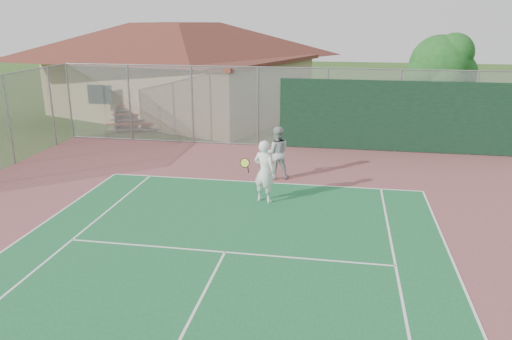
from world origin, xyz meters
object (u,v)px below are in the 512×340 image
Objects in this scene: player_grey_back at (277,153)px; clubhouse at (177,60)px; tree at (442,68)px; player_white_front at (264,172)px; bleachers at (145,117)px.

clubhouse is at bearing -69.26° from player_grey_back.
tree is 2.46× the size of player_white_front.
clubhouse is at bearing 66.99° from bleachers.
bleachers is at bearing -74.67° from clubhouse.
clubhouse is 3.47× the size of tree.
player_white_front is (-6.90, -10.98, -2.20)m from tree.
clubhouse is at bearing 169.69° from tree.
player_white_front is at bearing 75.74° from player_grey_back.
clubhouse reaches higher than bleachers.
tree reaches higher than player_grey_back.
bleachers is 12.09m from player_white_front.
clubhouse is 4.47× the size of bleachers.
player_grey_back is at bearing -35.62° from clubhouse.
player_grey_back is (7.33, -11.15, -2.21)m from clubhouse.
player_white_front reaches higher than bleachers.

